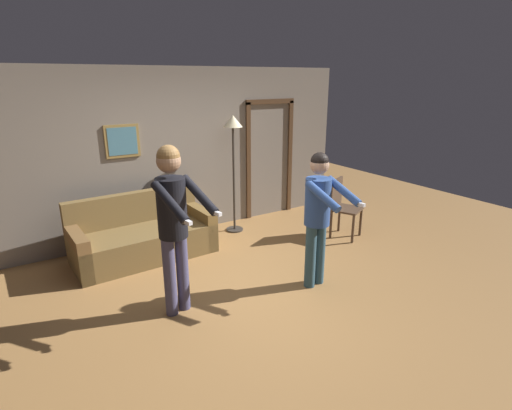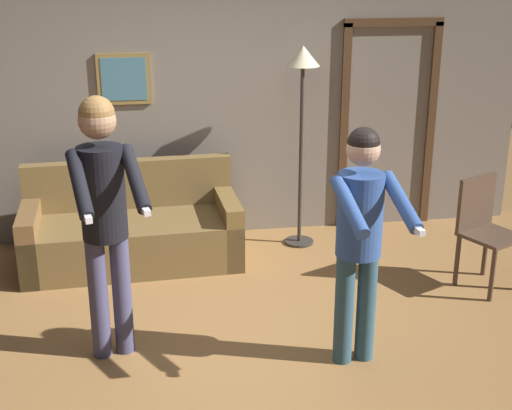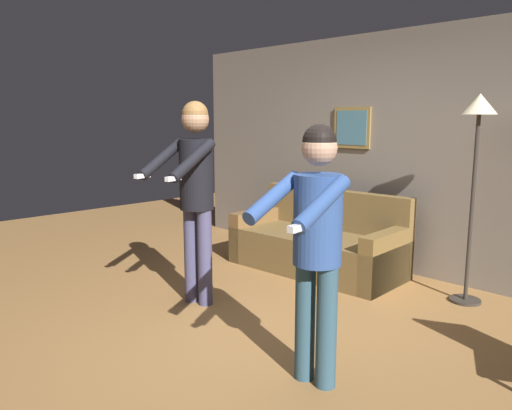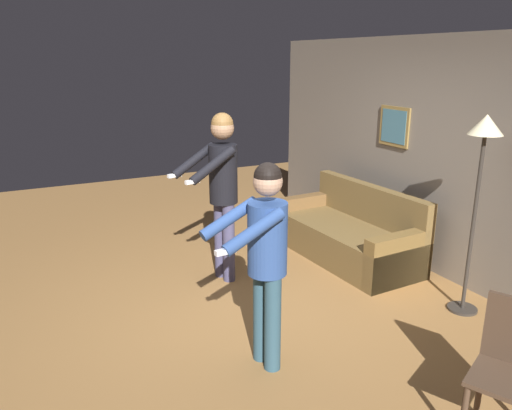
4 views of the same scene
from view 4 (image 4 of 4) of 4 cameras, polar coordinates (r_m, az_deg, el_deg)
ground_plane at (r=4.94m, az=-0.43°, el=-11.97°), size 12.00×12.00×0.00m
back_wall_assembly at (r=5.81m, az=20.35°, el=5.00°), size 6.40×0.10×2.60m
couch at (r=6.17m, az=10.57°, el=-3.47°), size 1.94×0.94×0.87m
torchiere_lamp at (r=4.87m, az=24.46°, el=5.29°), size 0.30×0.30×1.89m
person_standing_left at (r=5.25m, az=-3.93°, el=2.84°), size 0.53×0.74×1.82m
person_standing_right at (r=3.74m, az=1.07°, el=-5.04°), size 0.48×0.66×1.64m
dining_chair_distant at (r=3.62m, az=27.23°, el=-15.92°), size 0.56×0.56×0.93m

